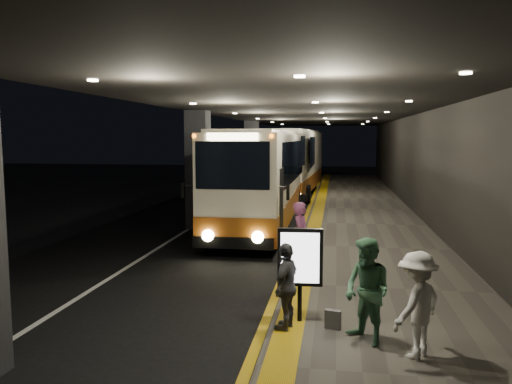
% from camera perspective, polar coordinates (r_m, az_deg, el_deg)
% --- Properties ---
extents(ground, '(90.00, 90.00, 0.00)m').
position_cam_1_polar(ground, '(14.90, -5.12, -7.00)').
color(ground, black).
extents(lane_line_white, '(0.12, 50.00, 0.01)m').
position_cam_1_polar(lane_line_white, '(20.09, -6.60, -3.53)').
color(lane_line_white, silver).
rests_on(lane_line_white, ground).
extents(kerb_stripe_yellow, '(0.18, 50.00, 0.01)m').
position_cam_1_polar(kerb_stripe_yellow, '(19.39, 5.32, -3.88)').
color(kerb_stripe_yellow, gold).
rests_on(kerb_stripe_yellow, ground).
extents(sidewalk, '(4.50, 50.00, 0.15)m').
position_cam_1_polar(sidewalk, '(19.37, 12.43, -3.80)').
color(sidewalk, '#514C44').
rests_on(sidewalk, ground).
extents(tactile_strip, '(0.50, 50.00, 0.01)m').
position_cam_1_polar(tactile_strip, '(19.34, 6.80, -3.47)').
color(tactile_strip, gold).
rests_on(tactile_strip, sidewalk).
extents(terminal_wall, '(0.10, 50.00, 6.00)m').
position_cam_1_polar(terminal_wall, '(19.35, 19.33, 4.70)').
color(terminal_wall, black).
rests_on(terminal_wall, ground).
extents(support_columns, '(0.80, 24.80, 4.40)m').
position_cam_1_polar(support_columns, '(18.79, -6.63, 2.53)').
color(support_columns, black).
rests_on(support_columns, ground).
extents(canopy, '(9.00, 50.00, 0.40)m').
position_cam_1_polar(canopy, '(19.12, 5.91, 9.80)').
color(canopy, black).
rests_on(canopy, support_columns).
extents(coach_main, '(2.44, 11.42, 3.54)m').
position_cam_1_polar(coach_main, '(19.13, 0.74, 1.14)').
color(coach_main, beige).
rests_on(coach_main, ground).
extents(coach_second, '(3.03, 11.96, 3.72)m').
position_cam_1_polar(coach_second, '(29.58, 4.23, 3.12)').
color(coach_second, beige).
rests_on(coach_second, ground).
extents(coach_third, '(2.62, 11.48, 3.59)m').
position_cam_1_polar(coach_third, '(43.24, 5.62, 4.02)').
color(coach_third, beige).
rests_on(coach_third, ground).
extents(passenger_boarding, '(0.45, 0.65, 1.73)m').
position_cam_1_polar(passenger_boarding, '(12.07, 5.19, -5.23)').
color(passenger_boarding, '#A94F85').
rests_on(passenger_boarding, sidewalk).
extents(passenger_waiting_green, '(0.92, 0.95, 1.69)m').
position_cam_1_polar(passenger_waiting_green, '(8.24, 12.61, -10.99)').
color(passenger_waiting_green, '#417652').
rests_on(passenger_waiting_green, sidewalk).
extents(passenger_waiting_white, '(1.03, 1.10, 1.60)m').
position_cam_1_polar(passenger_waiting_white, '(7.95, 17.92, -12.15)').
color(passenger_waiting_white, white).
rests_on(passenger_waiting_white, sidewalk).
extents(passenger_waiting_grey, '(0.66, 0.96, 1.50)m').
position_cam_1_polar(passenger_waiting_grey, '(8.64, 3.51, -10.70)').
color(passenger_waiting_grey, '#49484D').
rests_on(passenger_waiting_grey, sidewalk).
extents(bag_polka, '(0.29, 0.18, 0.33)m').
position_cam_1_polar(bag_polka, '(8.92, 8.78, -14.18)').
color(bag_polka, black).
rests_on(bag_polka, sidewalk).
extents(bag_plain, '(0.23, 0.15, 0.27)m').
position_cam_1_polar(bag_plain, '(9.01, 8.73, -14.16)').
color(bag_plain, silver).
rests_on(bag_plain, sidewalk).
extents(info_sign, '(0.80, 0.17, 1.68)m').
position_cam_1_polar(info_sign, '(8.88, 5.06, -7.66)').
color(info_sign, black).
rests_on(info_sign, sidewalk).
extents(stanchion_post, '(0.05, 0.05, 1.19)m').
position_cam_1_polar(stanchion_post, '(12.40, 5.03, -6.19)').
color(stanchion_post, black).
rests_on(stanchion_post, sidewalk).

